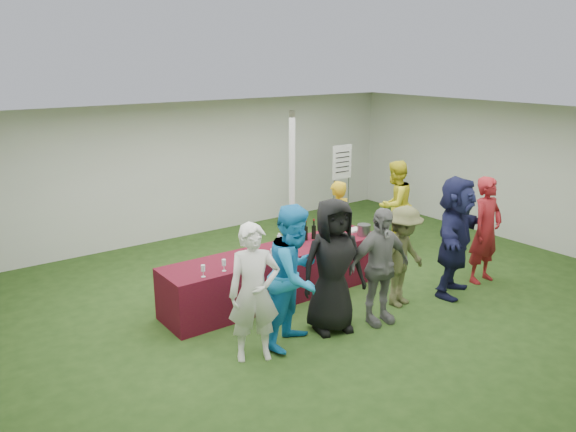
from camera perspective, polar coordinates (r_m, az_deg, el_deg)
ground at (r=8.57m, az=2.51°, el=-8.46°), size 60.00×60.00×0.00m
tent at (r=9.32m, az=0.40°, el=2.35°), size 10.00×10.00×10.00m
serving_table at (r=8.51m, az=-1.09°, el=-5.90°), size 3.60×0.80×0.75m
wine_bottles at (r=8.78m, az=1.70°, el=-1.75°), size 0.73×0.13×0.32m
wine_glasses at (r=7.66m, az=-5.47°, el=-4.57°), size 1.15×0.09×0.16m
water_bottle at (r=8.45m, az=-0.90°, el=-2.58°), size 0.07×0.07×0.23m
bar_towel at (r=9.37m, az=6.73°, el=-1.41°), size 0.25×0.18×0.03m
dump_bucket at (r=9.13m, az=7.71°, el=-1.40°), size 0.21×0.21×0.18m
wine_list_sign at (r=11.64m, az=5.50°, el=4.83°), size 0.50×0.03×1.80m
staff_pourer at (r=9.66m, az=4.92°, el=-0.85°), size 0.60×0.45×1.52m
staff_back at (r=10.77m, az=10.76°, el=1.13°), size 0.89×0.74×1.68m
customer_0 at (r=6.68m, az=-3.47°, el=-7.81°), size 0.73×0.62×1.70m
customer_1 at (r=7.00m, az=0.73°, el=-6.08°), size 1.10×1.00×1.82m
customer_2 at (r=7.37m, az=4.58°, el=-5.06°), size 1.01×0.79×1.81m
customer_3 at (r=7.67m, az=9.27°, el=-5.07°), size 1.00×0.53×1.63m
customer_4 at (r=8.29m, az=11.55°, el=-4.06°), size 1.06×0.73×1.50m
customer_5 at (r=8.82m, az=16.61°, el=-2.00°), size 1.79×1.19×1.85m
customer_6 at (r=9.50m, az=19.46°, el=-1.36°), size 0.64×0.43×1.73m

